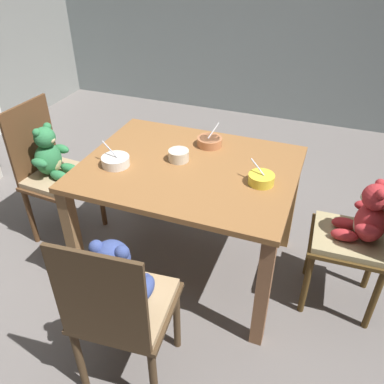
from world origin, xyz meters
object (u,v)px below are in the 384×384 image
object	(u,v)px
teddy_chair_near_front	(119,295)
porridge_bowl_terracotta_far_center	(210,141)
porridge_bowl_cream_center	(179,155)
teddy_chair_near_right	(363,230)
dining_table	(189,183)
porridge_bowl_yellow_near_right	(261,179)
teddy_chair_near_left	(53,166)
porridge_bowl_white_near_left	(116,161)

from	to	relation	value
teddy_chair_near_front	porridge_bowl_terracotta_far_center	xyz separation A→B (m)	(0.03, 1.09, 0.20)
teddy_chair_near_front	porridge_bowl_cream_center	size ratio (longest dim) A/B	8.04
teddy_chair_near_front	teddy_chair_near_right	distance (m)	1.28
porridge_bowl_terracotta_far_center	teddy_chair_near_right	bearing A→B (deg)	-14.38
dining_table	porridge_bowl_terracotta_far_center	size ratio (longest dim) A/B	7.59
porridge_bowl_yellow_near_right	porridge_bowl_cream_center	world-z (taller)	porridge_bowl_yellow_near_right
teddy_chair_near_right	porridge_bowl_cream_center	xyz separation A→B (m)	(-1.03, 0.01, 0.23)
teddy_chair_near_right	porridge_bowl_terracotta_far_center	xyz separation A→B (m)	(-0.92, 0.24, 0.23)
dining_table	porridge_bowl_cream_center	distance (m)	0.17
teddy_chair_near_left	porridge_bowl_yellow_near_right	distance (m)	1.38
porridge_bowl_cream_center	porridge_bowl_terracotta_far_center	distance (m)	0.25
teddy_chair_near_right	porridge_bowl_terracotta_far_center	size ratio (longest dim) A/B	5.82
dining_table	teddy_chair_near_front	world-z (taller)	teddy_chair_near_front
dining_table	porridge_bowl_white_near_left	bearing A→B (deg)	-160.37
porridge_bowl_yellow_near_right	porridge_bowl_cream_center	distance (m)	0.49
porridge_bowl_cream_center	teddy_chair_near_right	bearing A→B (deg)	-0.33
porridge_bowl_white_near_left	teddy_chair_near_left	bearing A→B (deg)	166.42
teddy_chair_near_front	porridge_bowl_white_near_left	world-z (taller)	teddy_chair_near_front
teddy_chair_near_right	porridge_bowl_yellow_near_right	distance (m)	0.59
teddy_chair_near_front	porridge_bowl_yellow_near_right	xyz separation A→B (m)	(0.41, 0.79, 0.20)
teddy_chair_near_front	teddy_chair_near_left	size ratio (longest dim) A/B	0.99
dining_table	porridge_bowl_terracotta_far_center	world-z (taller)	porridge_bowl_terracotta_far_center
porridge_bowl_white_near_left	teddy_chair_near_front	bearing A→B (deg)	-60.95
teddy_chair_near_left	porridge_bowl_yellow_near_right	size ratio (longest dim) A/B	6.77
porridge_bowl_cream_center	porridge_bowl_terracotta_far_center	size ratio (longest dim) A/B	0.75
porridge_bowl_white_near_left	dining_table	bearing A→B (deg)	19.63
teddy_chair_near_front	dining_table	bearing A→B (deg)	-4.99
teddy_chair_near_front	teddy_chair_near_right	bearing A→B (deg)	-53.16
teddy_chair_near_front	porridge_bowl_white_near_left	bearing A→B (deg)	23.98
teddy_chair_near_right	porridge_bowl_white_near_left	distance (m)	1.36
porridge_bowl_cream_center	porridge_bowl_terracotta_far_center	world-z (taller)	porridge_bowl_terracotta_far_center
teddy_chair_near_left	porridge_bowl_yellow_near_right	xyz separation A→B (m)	(1.36, -0.04, 0.23)
porridge_bowl_cream_center	teddy_chair_near_left	bearing A→B (deg)	-177.65
porridge_bowl_cream_center	teddy_chair_near_front	bearing A→B (deg)	-84.89
dining_table	teddy_chair_near_right	size ratio (longest dim) A/B	1.30
porridge_bowl_yellow_near_right	porridge_bowl_terracotta_far_center	bearing A→B (deg)	141.48
teddy_chair_near_left	porridge_bowl_terracotta_far_center	bearing A→B (deg)	19.10
dining_table	teddy_chair_near_left	distance (m)	0.95
porridge_bowl_yellow_near_right	porridge_bowl_white_near_left	world-z (taller)	porridge_bowl_white_near_left
dining_table	porridge_bowl_yellow_near_right	xyz separation A→B (m)	(0.41, -0.03, 0.14)
teddy_chair_near_front	porridge_bowl_terracotta_far_center	bearing A→B (deg)	-6.61
teddy_chair_near_front	porridge_bowl_cream_center	xyz separation A→B (m)	(-0.08, 0.86, 0.21)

